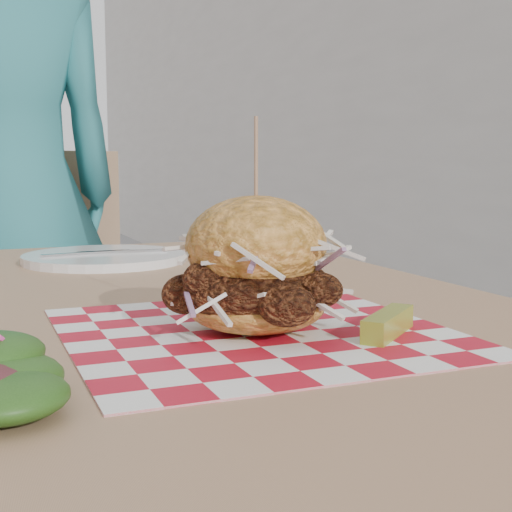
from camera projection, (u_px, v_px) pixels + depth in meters
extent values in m
imported|color=teal|center=(11.00, 194.00, 1.76)|extent=(0.70, 0.55, 1.68)
cube|color=tan|center=(158.00, 314.00, 0.88)|extent=(0.80, 1.20, 0.04)
cylinder|color=#333338|center=(251.00, 423.00, 1.55)|extent=(0.05, 0.05, 0.71)
cube|color=tan|center=(62.00, 346.00, 1.83)|extent=(0.53, 0.53, 0.04)
cube|color=tan|center=(26.00, 243.00, 1.95)|extent=(0.41, 0.17, 0.50)
cylinder|color=#333338|center=(26.00, 476.00, 1.61)|extent=(0.03, 0.03, 0.43)
cylinder|color=#333338|center=(161.00, 436.00, 1.84)|extent=(0.03, 0.03, 0.43)
cylinder|color=#333338|center=(94.00, 401.00, 2.11)|extent=(0.03, 0.03, 0.43)
cube|color=red|center=(256.00, 331.00, 0.69)|extent=(0.36, 0.36, 0.00)
ellipsoid|color=gold|center=(256.00, 307.00, 0.69)|extent=(0.13, 0.13, 0.05)
ellipsoid|color=brown|center=(256.00, 288.00, 0.69)|extent=(0.15, 0.14, 0.07)
ellipsoid|color=gold|center=(256.00, 245.00, 0.68)|extent=(0.14, 0.14, 0.10)
cylinder|color=tan|center=(256.00, 171.00, 0.67)|extent=(0.00, 0.00, 0.10)
cube|color=olive|center=(388.00, 324.00, 0.67)|extent=(0.09, 0.08, 0.02)
cylinder|color=white|center=(105.00, 258.00, 1.19)|extent=(0.27, 0.27, 0.01)
cube|color=silver|center=(86.00, 253.00, 1.18)|extent=(0.15, 0.03, 0.00)
cube|color=silver|center=(122.00, 251.00, 1.20)|extent=(0.15, 0.03, 0.00)
cube|color=olive|center=(274.00, 247.00, 1.30)|extent=(0.15, 0.12, 0.02)
ellipsoid|color=#1F4313|center=(274.00, 232.00, 1.30)|extent=(0.09, 0.09, 0.03)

